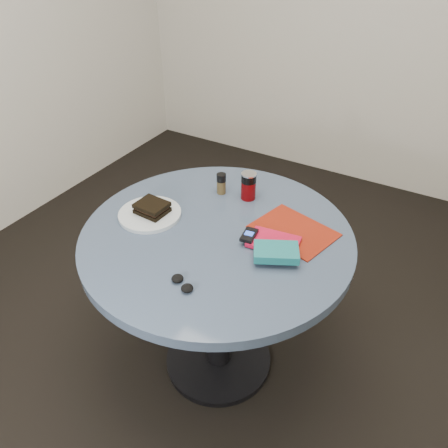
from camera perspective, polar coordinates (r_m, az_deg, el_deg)
The scene contains 11 objects.
ground at distance 2.14m, azimuth -0.73°, elevation -17.36°, with size 4.00×4.00×0.00m, color black.
table at distance 1.70m, azimuth -0.88°, elevation -5.52°, with size 1.00×1.00×0.75m.
plate at distance 1.70m, azimuth -9.65°, elevation 1.28°, with size 0.24×0.24×0.02m, color silver.
sandwich at distance 1.69m, azimuth -9.38°, elevation 2.11°, with size 0.12×0.10×0.04m.
soda_can at distance 1.76m, azimuth 3.22°, elevation 5.00°, with size 0.08×0.08×0.11m.
pepper_grinder at distance 1.80m, azimuth -0.35°, elevation 5.32°, with size 0.05×0.05×0.09m.
magazine at distance 1.62m, azimuth 9.07°, elevation -0.88°, with size 0.28×0.21×0.01m, color maroon.
red_book at distance 1.54m, azimuth 6.50°, elevation -2.32°, with size 0.17×0.12×0.01m, color #B50E2F.
novel at distance 1.47m, azimuth 6.83°, elevation -3.66°, with size 0.15×0.10×0.03m, color #166468.
mp3_player at distance 1.55m, azimuth 3.30°, elevation -1.45°, with size 0.05×0.08×0.01m.
headphones at distance 1.39m, azimuth -5.48°, elevation -7.71°, with size 0.10×0.07×0.02m.
Camera 1 is at (0.66, -1.09, 1.72)m, focal length 35.00 mm.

